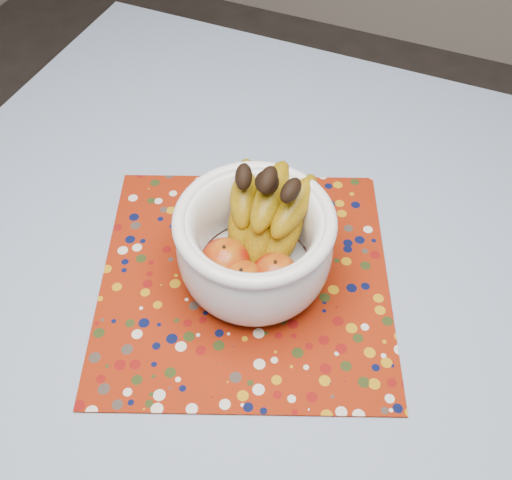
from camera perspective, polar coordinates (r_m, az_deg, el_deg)
table at (r=0.99m, az=0.42°, el=-8.18°), size 1.20×1.20×0.75m
tablecloth at (r=0.93m, az=0.45°, el=-5.59°), size 1.32×1.32×0.01m
placemat at (r=0.94m, az=-1.06°, el=-3.64°), size 0.58×0.58×0.00m
fruit_bowl at (r=0.88m, az=0.11°, el=0.32°), size 0.23×0.25×0.19m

